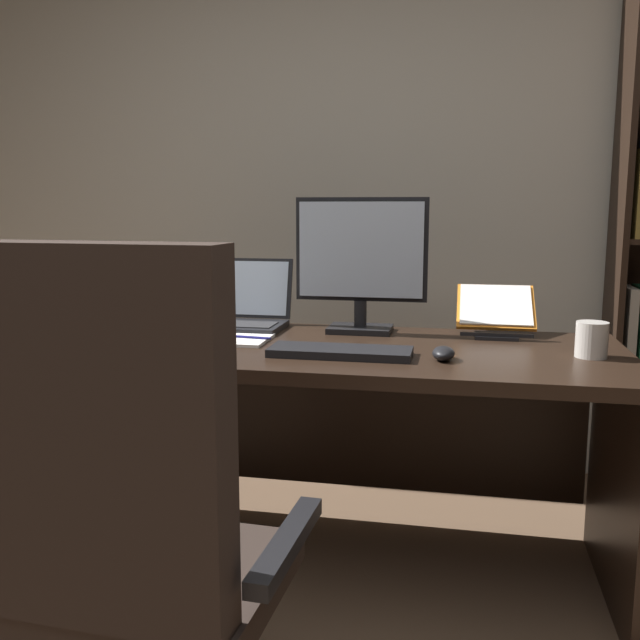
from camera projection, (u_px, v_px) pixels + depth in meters
name	position (u px, v px, depth m)	size (l,w,h in m)	color
wall_back	(391.00, 191.00, 3.17)	(4.85, 0.12, 2.52)	beige
desk	(328.00, 398.00, 2.32)	(1.88, 0.77, 0.76)	black
office_chair	(141.00, 563.00, 1.40)	(0.63, 0.60, 1.13)	black
monitor	(361.00, 265.00, 2.41)	(0.46, 0.16, 0.47)	black
laptop	(245.00, 313.00, 2.53)	(0.30, 0.30, 0.24)	black
keyboard	(340.00, 352.00, 2.05)	(0.42, 0.15, 0.02)	black
computer_mouse	(443.00, 353.00, 1.99)	(0.06, 0.10, 0.04)	black
reading_stand_with_book	(496.00, 311.00, 2.40)	(0.26, 0.27, 0.16)	black
open_binder	(109.00, 346.00, 2.14)	(0.52, 0.34, 0.02)	yellow
notepad	(245.00, 340.00, 2.27)	(0.15, 0.21, 0.01)	white
pen	(251.00, 337.00, 2.26)	(0.01, 0.01, 0.14)	navy
coffee_mug	(592.00, 340.00, 2.02)	(0.09, 0.09, 0.10)	silver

